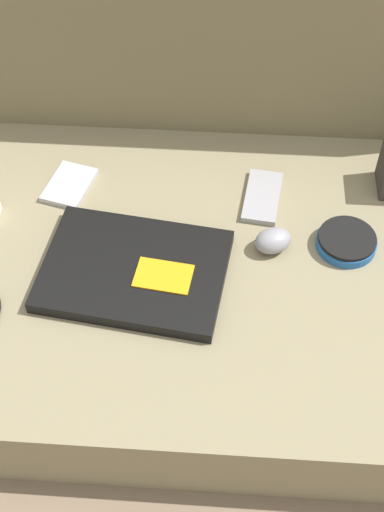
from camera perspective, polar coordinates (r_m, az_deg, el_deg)
name	(u,v)px	position (r m, az deg, el deg)	size (l,w,h in m)	color
ground_plane	(192,312)	(1.29, 0.00, -4.51)	(8.00, 8.00, 0.00)	#7A6651
couch_seat	(192,289)	(1.23, 0.00, -2.65)	(1.03, 0.66, 0.14)	#847A5B
couch_backrest	(207,52)	(1.41, 1.20, 16.04)	(1.03, 0.20, 0.51)	#756B4C
laptop	(135,271)	(1.16, -4.62, -1.18)	(0.32, 0.25, 0.03)	black
computer_mouse	(273,241)	(1.19, 6.49, 1.23)	(0.08, 0.07, 0.04)	gray
speaker_puck	(347,242)	(1.22, 12.26, 1.14)	(0.10, 0.10, 0.02)	#1E569E
phone_silver	(70,185)	(1.31, -9.77, 5.61)	(0.10, 0.12, 0.01)	#B7B7BC
phone_black	(262,197)	(1.27, 5.65, 4.73)	(0.07, 0.13, 0.01)	#99999E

